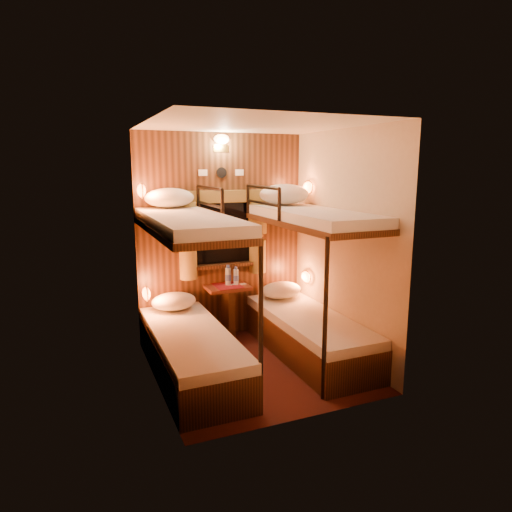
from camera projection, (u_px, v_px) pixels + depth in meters
name	position (u px, v px, depth m)	size (l,w,h in m)	color
floor	(256.00, 367.00, 4.68)	(2.10, 2.10, 0.00)	#38160F
ceiling	(256.00, 125.00, 4.21)	(2.10, 2.10, 0.00)	silver
wall_back	(221.00, 237.00, 5.39)	(2.40, 2.40, 0.00)	#C6B293
wall_front	(308.00, 275.00, 3.49)	(2.40, 2.40, 0.00)	#C6B293
wall_left	(152.00, 260.00, 4.07)	(2.40, 2.40, 0.00)	#C6B293
wall_right	(343.00, 245.00, 4.82)	(2.40, 2.40, 0.00)	#C6B293
back_panel	(222.00, 237.00, 5.38)	(2.00, 0.03, 2.40)	black
bunk_left	(191.00, 321.00, 4.39)	(0.72, 1.90, 1.82)	black
bunk_right	(309.00, 305.00, 4.88)	(0.72, 1.90, 1.82)	black
window	(223.00, 239.00, 5.36)	(1.00, 0.12, 0.79)	black
curtains	(224.00, 232.00, 5.31)	(1.10, 0.22, 1.00)	olive
back_fixtures	(222.00, 146.00, 5.15)	(0.54, 0.09, 0.48)	black
reading_lamps	(231.00, 238.00, 5.07)	(2.00, 0.20, 1.25)	orange
table	(228.00, 305.00, 5.37)	(0.50, 0.34, 0.66)	#622A16
bottle_left	(228.00, 276.00, 5.34)	(0.07, 0.07, 0.24)	#99BFE5
bottle_right	(236.00, 277.00, 5.35)	(0.06, 0.06, 0.22)	#99BFE5
sachet_a	(243.00, 284.00, 5.39)	(0.07, 0.06, 0.01)	silver
sachet_b	(232.00, 285.00, 5.36)	(0.07, 0.05, 0.01)	silver
pillow_lower_left	(174.00, 301.00, 5.04)	(0.49, 0.35, 0.19)	silver
pillow_lower_right	(281.00, 290.00, 5.50)	(0.50, 0.36, 0.20)	silver
pillow_upper_left	(169.00, 198.00, 4.85)	(0.53, 0.38, 0.21)	silver
pillow_upper_right	(284.00, 194.00, 5.23)	(0.60, 0.43, 0.23)	silver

